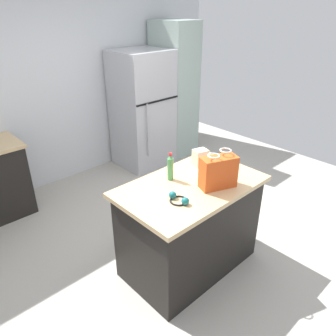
{
  "coord_description": "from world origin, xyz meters",
  "views": [
    {
      "loc": [
        -2.04,
        -2.06,
        2.36
      ],
      "look_at": [
        -0.18,
        -0.06,
        0.97
      ],
      "focal_mm": 35.07,
      "sensor_mm": 36.0,
      "label": 1
    }
  ],
  "objects": [
    {
      "name": "tall_cabinet",
      "position": [
        1.68,
        1.77,
        1.06
      ],
      "size": [
        0.51,
        0.68,
        2.12
      ],
      "color": "#9EB2A8",
      "rests_on": "ground"
    },
    {
      "name": "small_box",
      "position": [
        0.18,
        -0.14,
        1.0
      ],
      "size": [
        0.16,
        0.14,
        0.16
      ],
      "primitive_type": "cube",
      "rotation": [
        0.0,
        0.0,
        -0.24
      ],
      "color": "beige",
      "rests_on": "kitchen_island"
    },
    {
      "name": "back_wall",
      "position": [
        -0.02,
        2.21,
        1.32
      ],
      "size": [
        5.25,
        0.13,
        2.64
      ],
      "color": "silver",
      "rests_on": "ground"
    },
    {
      "name": "bottle",
      "position": [
        -0.25,
        -0.17,
        1.04
      ],
      "size": [
        0.06,
        0.06,
        0.26
      ],
      "color": "#4C9956",
      "rests_on": "kitchen_island"
    },
    {
      "name": "ground",
      "position": [
        0.0,
        0.0,
        0.0
      ],
      "size": [
        6.29,
        6.29,
        0.0
      ],
      "primitive_type": "plane",
      "color": "#ADA89E"
    },
    {
      "name": "shopping_bag",
      "position": [
        -0.04,
        -0.54,
        1.06
      ],
      "size": [
        0.34,
        0.25,
        0.33
      ],
      "color": "#DB511E",
      "rests_on": "kitchen_island"
    },
    {
      "name": "refrigerator",
      "position": [
        1.0,
        1.77,
        0.88
      ],
      "size": [
        0.8,
        0.75,
        1.76
      ],
      "color": "#B7B7BC",
      "rests_on": "ground"
    },
    {
      "name": "kitchen_island",
      "position": [
        -0.18,
        -0.36,
        0.46
      ],
      "size": [
        1.31,
        0.81,
        0.92
      ],
      "color": "black",
      "rests_on": "ground"
    },
    {
      "name": "ear_defenders",
      "position": [
        -0.45,
        -0.48,
        0.94
      ],
      "size": [
        0.16,
        0.2,
        0.06
      ],
      "color": "black",
      "rests_on": "kitchen_island"
    }
  ]
}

